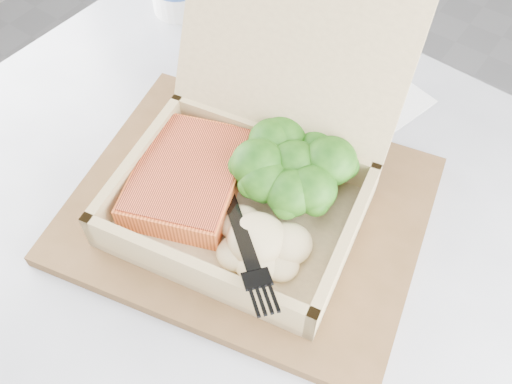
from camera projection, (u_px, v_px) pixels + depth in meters
The scene contains 8 objects.
cafe_table at pixel (217, 287), 0.74m from camera, with size 0.75×0.75×0.70m.
serving_tray at pixel (248, 209), 0.59m from camera, with size 0.35×0.28×0.01m, color brown.
takeout_container at pixel (256, 154), 0.55m from camera, with size 0.28×0.30×0.20m.
salmon_fillet at pixel (188, 177), 0.57m from camera, with size 0.10×0.13×0.03m, color orange.
broccoli_pile at pixel (293, 169), 0.57m from camera, with size 0.12×0.12×0.04m, color #36771A, non-canonical shape.
mashed_potatoes at pixel (257, 238), 0.53m from camera, with size 0.09×0.08×0.03m, color #D3BA88.
plastic_fork at pixel (233, 207), 0.53m from camera, with size 0.14×0.12×0.03m.
receipt at pixel (367, 112), 0.68m from camera, with size 0.08×0.16×0.00m, color white.
Camera 1 is at (-0.33, -0.32, 1.19)m, focal length 40.00 mm.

